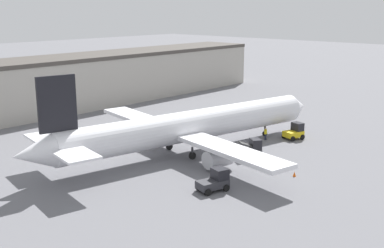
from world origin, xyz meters
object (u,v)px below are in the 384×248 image
object	(u,v)px
baggage_tug	(295,132)
pushback_tug	(215,181)
ground_crew_worker	(265,133)
safety_cone_near	(294,174)
airplane	(186,127)
belt_loader_truck	(251,149)

from	to	relation	value
baggage_tug	pushback_tug	xyz separation A→B (m)	(-22.98, -4.20, -0.01)
ground_crew_worker	safety_cone_near	distance (m)	15.23
ground_crew_worker	baggage_tug	size ratio (longest dim) A/B	0.57
pushback_tug	safety_cone_near	xyz separation A→B (m)	(9.15, -3.93, -0.76)
baggage_tug	pushback_tug	distance (m)	23.36
baggage_tug	safety_cone_near	bearing A→B (deg)	-132.08
airplane	belt_loader_truck	bearing A→B (deg)	-51.74
airplane	safety_cone_near	xyz separation A→B (m)	(1.68, -14.90, -3.18)
belt_loader_truck	pushback_tug	distance (m)	11.82
baggage_tug	safety_cone_near	world-z (taller)	baggage_tug
airplane	belt_loader_truck	xyz separation A→B (m)	(3.83, -7.50, -2.31)
airplane	baggage_tug	xyz separation A→B (m)	(15.51, -6.77, -2.41)
baggage_tug	belt_loader_truck	world-z (taller)	belt_loader_truck
ground_crew_worker	pushback_tug	world-z (taller)	pushback_tug
ground_crew_worker	baggage_tug	bearing A→B (deg)	35.49
ground_crew_worker	belt_loader_truck	xyz separation A→B (m)	(-8.44, -3.52, 0.21)
pushback_tug	baggage_tug	bearing A→B (deg)	26.69
pushback_tug	ground_crew_worker	bearing A→B (deg)	35.81
airplane	safety_cone_near	world-z (taller)	airplane
airplane	safety_cone_near	bearing A→B (deg)	-72.36
belt_loader_truck	pushback_tug	world-z (taller)	belt_loader_truck
baggage_tug	ground_crew_worker	bearing A→B (deg)	156.79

